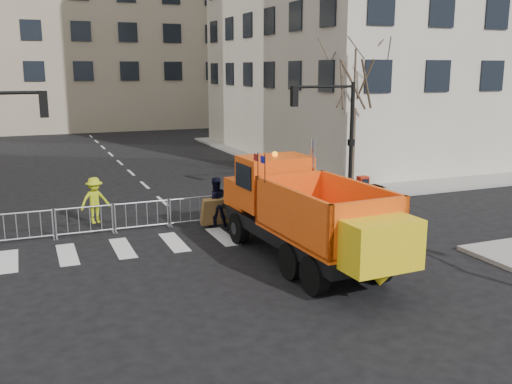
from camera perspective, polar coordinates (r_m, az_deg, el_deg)
name	(u,v)px	position (r m, az deg, el deg)	size (l,w,h in m)	color
ground	(264,293)	(15.77, 0.82, -10.06)	(120.00, 120.00, 0.00)	black
sidewalk_back	(182,217)	(23.41, -7.40, -2.51)	(64.00, 5.00, 0.15)	gray
building_far	(71,11)	(65.94, -18.06, 16.85)	(30.00, 18.00, 24.00)	tan
traffic_light_right	(351,140)	(27.18, 9.50, 5.11)	(0.18, 0.18, 5.40)	black
crowd_barriers	(169,213)	(22.27, -8.69, -2.05)	(12.60, 0.60, 1.10)	#9EA0A5
street_tree	(353,116)	(28.29, 9.72, 7.51)	(3.00, 3.00, 7.50)	#382B21
plow_truck	(305,212)	(17.67, 4.95, -1.96)	(3.21, 9.76, 3.75)	black
cop_a	(259,196)	(22.66, 0.29, -0.42)	(0.75, 0.49, 2.05)	black
cop_b	(215,202)	(21.97, -4.10, -1.01)	(0.94, 0.73, 1.94)	black
cop_c	(232,208)	(21.47, -2.39, -1.65)	(0.99, 0.41, 1.68)	black
worker	(95,200)	(22.73, -15.81, -0.81)	(1.15, 0.66, 1.79)	#B4C517
newspaper_box	(363,188)	(26.20, 10.61, 0.37)	(0.45, 0.40, 1.10)	#B71E0E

